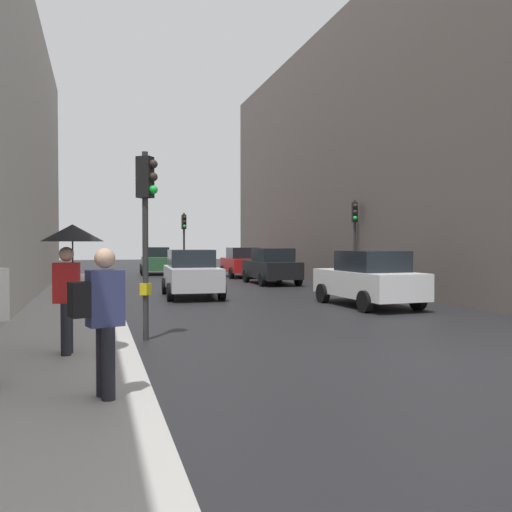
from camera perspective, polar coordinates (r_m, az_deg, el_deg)
name	(u,v)px	position (r m, az deg, el deg)	size (l,w,h in m)	color
ground_plane	(453,360)	(9.65, 20.71, -10.58)	(120.00, 120.00, 0.00)	black
sidewalk_kerb	(68,322)	(13.60, -19.81, -6.77)	(2.65, 40.00, 0.16)	#A8A5A0
building_facade_right	(419,162)	(30.28, 17.39, 9.73)	(12.00, 30.00, 12.86)	#5B514C
traffic_light_mid_street	(355,228)	(22.78, 10.73, 3.02)	(0.33, 0.45, 3.86)	#2D2D2D
traffic_light_near_right	(146,211)	(10.93, -11.90, 4.88)	(0.44, 0.38, 3.86)	#2D2D2D
traffic_light_far_median	(184,233)	(30.83, -7.87, 2.49)	(0.25, 0.43, 3.78)	#2D2D2D
car_dark_suv	(272,266)	(25.71, 1.71, -1.12)	(2.02, 4.20, 1.76)	black
car_white_compact	(369,279)	(16.87, 12.20, -2.44)	(2.14, 4.26, 1.76)	silver
car_green_estate	(156,261)	(34.71, -10.86, -0.51)	(2.20, 4.29, 1.76)	#2D6038
car_silver_hatchback	(192,273)	(19.65, -7.06, -1.89)	(2.21, 4.30, 1.76)	#BCBCC1
car_red_sedan	(242,262)	(31.09, -1.56, -0.70)	(2.17, 4.28, 1.76)	red
pedestrian_with_umbrella	(71,252)	(9.09, -19.58, 0.39)	(1.00, 1.00, 2.14)	black
pedestrian_with_grey_backpack	(101,313)	(6.41, -16.53, -6.03)	(0.65, 0.43, 1.77)	black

